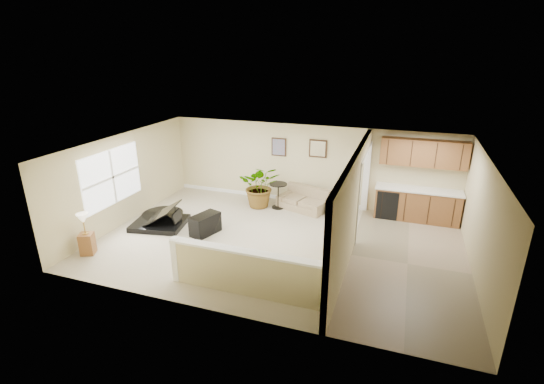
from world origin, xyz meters
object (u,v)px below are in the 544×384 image
(lamp_stand, at_px, (86,237))
(accent_table, at_px, (278,192))
(piano_bench, at_px, (205,224))
(palm_plant, at_px, (260,186))
(small_plant, at_px, (330,207))
(piano, at_px, (160,206))
(loveseat, at_px, (304,198))

(lamp_stand, bearing_deg, accent_table, 51.17)
(piano_bench, distance_m, palm_plant, 2.43)
(piano_bench, xyz_separation_m, small_plant, (2.90, 2.32, -0.03))
(piano, height_order, small_plant, piano)
(piano_bench, bearing_deg, palm_plant, 72.81)
(lamp_stand, bearing_deg, loveseat, 47.17)
(piano_bench, height_order, small_plant, small_plant)
(piano_bench, height_order, accent_table, accent_table)
(piano, height_order, loveseat, piano)
(loveseat, xyz_separation_m, palm_plant, (-1.30, -0.31, 0.35))
(piano, height_order, palm_plant, palm_plant)
(accent_table, xyz_separation_m, small_plant, (1.64, -0.03, -0.27))
(piano_bench, relative_size, loveseat, 0.47)
(lamp_stand, bearing_deg, palm_plant, 55.61)
(accent_table, distance_m, palm_plant, 0.58)
(piano_bench, xyz_separation_m, accent_table, (1.27, 2.36, 0.23))
(piano, distance_m, accent_table, 3.52)
(piano, distance_m, lamp_stand, 2.17)
(loveseat, xyz_separation_m, accent_table, (-0.74, -0.24, 0.18))
(small_plant, bearing_deg, palm_plant, -179.14)
(piano, relative_size, loveseat, 1.05)
(loveseat, relative_size, lamp_stand, 1.66)
(loveseat, xyz_separation_m, small_plant, (0.89, -0.28, -0.08))
(loveseat, distance_m, accent_table, 0.80)
(loveseat, height_order, accent_table, loveseat)
(piano_bench, relative_size, lamp_stand, 0.78)
(accent_table, bearing_deg, lamp_stand, -128.83)
(piano_bench, xyz_separation_m, palm_plant, (0.71, 2.29, 0.40))
(accent_table, bearing_deg, piano_bench, -118.23)
(piano, bearing_deg, loveseat, 24.55)
(palm_plant, bearing_deg, loveseat, 13.34)
(palm_plant, bearing_deg, small_plant, 0.86)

